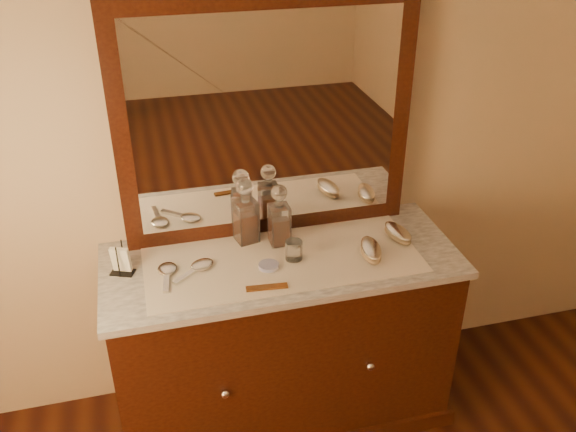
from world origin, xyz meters
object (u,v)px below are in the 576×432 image
Objects in this scene: mirror_frame at (266,120)px; pin_dish at (269,266)px; comb at (267,287)px; brush_near at (371,250)px; napkin_rack at (121,261)px; decanter_right at (279,221)px; dresser_cabinet at (282,341)px; brush_far at (398,233)px; hand_mirror_inner at (199,267)px; hand_mirror_outer at (167,271)px; decanter_left at (246,217)px.

pin_dish is at bearing -102.55° from mirror_frame.
mirror_frame is 14.84× the size of pin_dish.
brush_near reaches higher than comb.
napkin_rack is 0.50× the size of decanter_right.
brush_far is at bearing 2.03° from dresser_cabinet.
decanter_right is 1.50× the size of brush_far.
napkin_rack reaches higher than hand_mirror_inner.
pin_dish is 0.21m from decanter_right.
hand_mirror_inner is at bearing 173.42° from brush_near.
napkin_rack is 0.65m from decanter_right.
pin_dish is at bearing -8.62° from hand_mirror_outer.
hand_mirror_outer is at bearing 171.38° from pin_dish.
brush_far is (0.62, -0.15, -0.09)m from decanter_left.
decanter_left is 1.07× the size of decanter_right.
comb is 0.84× the size of brush_near.
brush_far is 0.94× the size of hand_mirror_inner.
hand_mirror_inner is (-0.33, 0.00, 0.45)m from dresser_cabinet.
brush_far is at bearing -10.22° from decanter_right.
pin_dish is (-0.07, -0.06, 0.45)m from dresser_cabinet.
mirror_frame is 5.96× the size of hand_mirror_outer.
brush_far is (0.62, 0.21, 0.02)m from comb.
pin_dish is at bearing -11.18° from napkin_rack.
napkin_rack is at bearing 178.29° from brush_far.
decanter_right is (0.02, -0.14, -0.39)m from mirror_frame.
mirror_frame is at bearing 36.14° from hand_mirror_inner.
napkin_rack is 0.72× the size of brush_near.
napkin_rack is 0.53m from decanter_left.
hand_mirror_inner is at bearing -178.86° from brush_far.
hand_mirror_outer reaches higher than pin_dish.
dresser_cabinet is 17.32× the size of pin_dish.
brush_near is (0.35, -0.08, 0.47)m from dresser_cabinet.
pin_dish is at bearing -78.61° from decanter_left.
comb is 0.59× the size of decanter_right.
decanter_left is at bearing 36.14° from hand_mirror_inner.
decanter_left is 1.60× the size of brush_far.
dresser_cabinet is at bearing -0.21° from hand_mirror_inner.
napkin_rack is 0.99m from brush_near.
napkin_rack reaches higher than comb.
hand_mirror_inner is at bearing 145.34° from comb.
decanter_right is 1.41× the size of hand_mirror_inner.
decanter_left reaches higher than brush_near.
mirror_frame is 0.67m from comb.
decanter_left is at bearing 101.39° from pin_dish.
decanter_right is at bearing 80.99° from dresser_cabinet.
decanter_left is (-0.11, -0.08, -0.38)m from mirror_frame.
decanter_right is 0.39m from brush_near.
brush_far is 0.97m from hand_mirror_outer.
napkin_rack is at bearing 163.02° from hand_mirror_outer.
napkin_rack is at bearing -162.86° from mirror_frame.
decanter_left reaches higher than napkin_rack.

